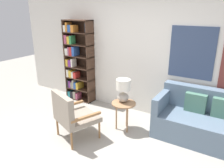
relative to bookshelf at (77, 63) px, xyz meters
The scene contains 7 objects.
ground_plane 2.55m from the bookshelf, 51.01° to the right, with size 14.00×14.00×0.00m, color #9E998E.
wall_back 1.61m from the bookshelf, ahead, with size 6.40×0.08×2.70m.
bookshelf is the anchor object (origin of this frame).
armchair 1.89m from the bookshelf, 53.26° to the right, with size 0.82×0.81×0.88m.
couch 3.14m from the bookshelf, ahead, with size 1.67×0.82×0.86m.
side_table 1.91m from the bookshelf, 22.74° to the right, with size 0.45×0.45×0.55m.
table_lamp 1.81m from the bookshelf, 22.08° to the right, with size 0.26×0.26×0.44m.
Camera 1 is at (1.95, -2.11, 2.19)m, focal length 35.00 mm.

